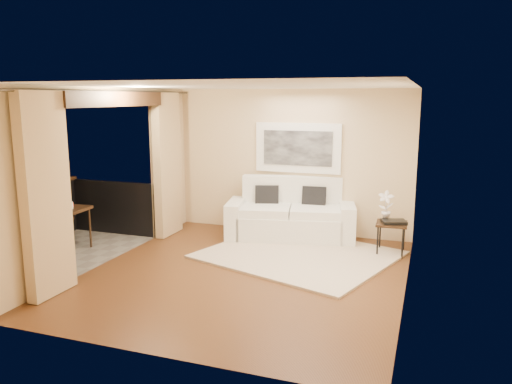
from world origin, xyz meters
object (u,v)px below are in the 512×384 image
at_px(ice_bucket, 64,201).
at_px(side_table, 392,226).
at_px(orchid, 386,205).
at_px(balcony_chair_far, 54,215).
at_px(balcony_chair_near, 49,223).
at_px(sofa, 291,217).
at_px(bistro_table, 67,213).

bearing_deg(ice_bucket, side_table, 15.85).
bearing_deg(side_table, orchid, 125.91).
xyz_separation_m(balcony_chair_far, balcony_chair_near, (0.11, -0.22, -0.08)).
bearing_deg(balcony_chair_near, side_table, 32.54).
xyz_separation_m(sofa, balcony_chair_near, (-3.47, -2.26, 0.14)).
height_order(sofa, balcony_chair_near, sofa).
distance_m(side_table, balcony_chair_near, 5.60).
distance_m(sofa, orchid, 1.76).
height_order(sofa, bistro_table, sofa).
bearing_deg(side_table, bistro_table, -162.97).
height_order(sofa, ice_bucket, sofa).
relative_size(sofa, ice_bucket, 12.20).
bearing_deg(balcony_chair_far, sofa, -168.95).
distance_m(balcony_chair_far, balcony_chair_near, 0.26).
bearing_deg(ice_bucket, balcony_chair_near, -91.85).
distance_m(orchid, ice_bucket, 5.42).
relative_size(side_table, bistro_table, 0.73).
height_order(orchid, balcony_chair_far, balcony_chair_far).
distance_m(bistro_table, balcony_chair_far, 0.25).
bearing_deg(bistro_table, balcony_chair_far, -169.17).
bearing_deg(orchid, balcony_chair_near, -158.67).
relative_size(side_table, balcony_chair_near, 0.58).
distance_m(sofa, side_table, 1.87).
height_order(bistro_table, balcony_chair_near, balcony_chair_near).
relative_size(sofa, balcony_chair_near, 2.68).
distance_m(sofa, balcony_chair_near, 4.14).
relative_size(balcony_chair_far, balcony_chair_near, 1.14).
height_order(side_table, orchid, orchid).
bearing_deg(ice_bucket, orchid, 17.90).
height_order(side_table, balcony_chair_far, balcony_chair_far).
xyz_separation_m(orchid, bistro_table, (-5.04, -1.75, -0.13)).
distance_m(balcony_chair_far, ice_bucket, 0.28).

